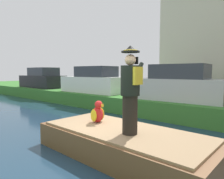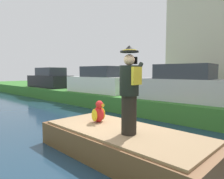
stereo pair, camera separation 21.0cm
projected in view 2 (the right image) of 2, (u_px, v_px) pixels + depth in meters
The scene contains 9 objects.
ground_plane at pixel (109, 154), 5.01m from camera, with size 80.00×80.00×0.00m, color #4C4742.
canal_water at pixel (109, 152), 5.00m from camera, with size 6.89×48.00×0.10m, color #1E384C.
grass_bank_far at pixel (220, 100), 11.65m from camera, with size 11.48×48.00×0.83m, color #38752D.
boat at pixel (122, 142), 4.67m from camera, with size 1.93×4.26×0.61m.
person_pirate at pixel (129, 90), 4.22m from camera, with size 0.61×0.42×1.85m.
parrot_plush at pixel (99, 113), 5.30m from camera, with size 0.36×0.35×0.57m.
parked_car_silver at pixel (181, 85), 8.54m from camera, with size 1.90×4.08×1.50m.
parked_car_white at pixel (100, 81), 11.90m from camera, with size 1.77×4.03×1.50m.
parked_car_dark at pixel (50, 79), 15.72m from camera, with size 1.72×4.01×1.50m.
Camera 2 is at (-3.48, -3.38, 2.02)m, focal length 32.65 mm.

